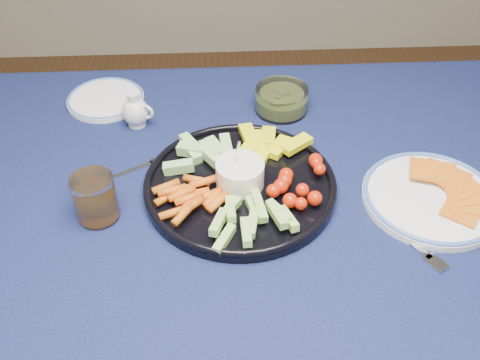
{
  "coord_description": "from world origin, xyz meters",
  "views": [
    {
      "loc": [
        -0.0,
        -0.66,
        1.43
      ],
      "look_at": [
        0.04,
        0.08,
        0.77
      ],
      "focal_mm": 40.0,
      "sensor_mm": 36.0,
      "label": 1
    }
  ],
  "objects_px": {
    "pickle_bowl": "(281,101)",
    "dining_table": "(222,253)",
    "cheese_plate": "(432,196)",
    "side_plate_extra": "(106,99)",
    "juice_tumbler": "(96,200)",
    "crudite_platter": "(239,181)",
    "creamer_pitcher": "(136,111)"
  },
  "relations": [
    {
      "from": "dining_table",
      "to": "side_plate_extra",
      "type": "relative_size",
      "value": 9.56
    },
    {
      "from": "pickle_bowl",
      "to": "crudite_platter",
      "type": "bearing_deg",
      "value": -112.66
    },
    {
      "from": "side_plate_extra",
      "to": "pickle_bowl",
      "type": "bearing_deg",
      "value": -7.78
    },
    {
      "from": "dining_table",
      "to": "juice_tumbler",
      "type": "relative_size",
      "value": 19.09
    },
    {
      "from": "creamer_pitcher",
      "to": "side_plate_extra",
      "type": "xyz_separation_m",
      "value": [
        -0.08,
        0.09,
        -0.03
      ]
    },
    {
      "from": "juice_tumbler",
      "to": "pickle_bowl",
      "type": "bearing_deg",
      "value": 41.12
    },
    {
      "from": "creamer_pitcher",
      "to": "crudite_platter",
      "type": "bearing_deg",
      "value": -46.38
    },
    {
      "from": "creamer_pitcher",
      "to": "side_plate_extra",
      "type": "bearing_deg",
      "value": 130.66
    },
    {
      "from": "creamer_pitcher",
      "to": "cheese_plate",
      "type": "height_order",
      "value": "creamer_pitcher"
    },
    {
      "from": "creamer_pitcher",
      "to": "pickle_bowl",
      "type": "distance_m",
      "value": 0.32
    },
    {
      "from": "dining_table",
      "to": "pickle_bowl",
      "type": "xyz_separation_m",
      "value": [
        0.14,
        0.34,
        0.11
      ]
    },
    {
      "from": "crudite_platter",
      "to": "side_plate_extra",
      "type": "xyz_separation_m",
      "value": [
        -0.29,
        0.31,
        -0.01
      ]
    },
    {
      "from": "juice_tumbler",
      "to": "side_plate_extra",
      "type": "relative_size",
      "value": 0.5
    },
    {
      "from": "dining_table",
      "to": "side_plate_extra",
      "type": "height_order",
      "value": "side_plate_extra"
    },
    {
      "from": "dining_table",
      "to": "crudite_platter",
      "type": "bearing_deg",
      "value": 66.17
    },
    {
      "from": "pickle_bowl",
      "to": "side_plate_extra",
      "type": "bearing_deg",
      "value": 172.22
    },
    {
      "from": "crudite_platter",
      "to": "creamer_pitcher",
      "type": "distance_m",
      "value": 0.3
    },
    {
      "from": "cheese_plate",
      "to": "side_plate_extra",
      "type": "distance_m",
      "value": 0.73
    },
    {
      "from": "creamer_pitcher",
      "to": "dining_table",
      "type": "bearing_deg",
      "value": -59.76
    },
    {
      "from": "pickle_bowl",
      "to": "side_plate_extra",
      "type": "xyz_separation_m",
      "value": [
        -0.4,
        0.05,
        -0.02
      ]
    },
    {
      "from": "pickle_bowl",
      "to": "dining_table",
      "type": "bearing_deg",
      "value": -112.94
    },
    {
      "from": "cheese_plate",
      "to": "side_plate_extra",
      "type": "height_order",
      "value": "cheese_plate"
    },
    {
      "from": "cheese_plate",
      "to": "juice_tumbler",
      "type": "distance_m",
      "value": 0.6
    },
    {
      "from": "juice_tumbler",
      "to": "side_plate_extra",
      "type": "height_order",
      "value": "juice_tumbler"
    },
    {
      "from": "crudite_platter",
      "to": "cheese_plate",
      "type": "distance_m",
      "value": 0.35
    },
    {
      "from": "side_plate_extra",
      "to": "creamer_pitcher",
      "type": "bearing_deg",
      "value": -49.34
    },
    {
      "from": "creamer_pitcher",
      "to": "side_plate_extra",
      "type": "relative_size",
      "value": 0.45
    },
    {
      "from": "crudite_platter",
      "to": "juice_tumbler",
      "type": "bearing_deg",
      "value": -167.56
    },
    {
      "from": "dining_table",
      "to": "crudite_platter",
      "type": "height_order",
      "value": "crudite_platter"
    },
    {
      "from": "crudite_platter",
      "to": "pickle_bowl",
      "type": "xyz_separation_m",
      "value": [
        0.11,
        0.26,
        0.0
      ]
    },
    {
      "from": "cheese_plate",
      "to": "side_plate_extra",
      "type": "relative_size",
      "value": 1.43
    },
    {
      "from": "dining_table",
      "to": "cheese_plate",
      "type": "bearing_deg",
      "value": 4.38
    }
  ]
}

